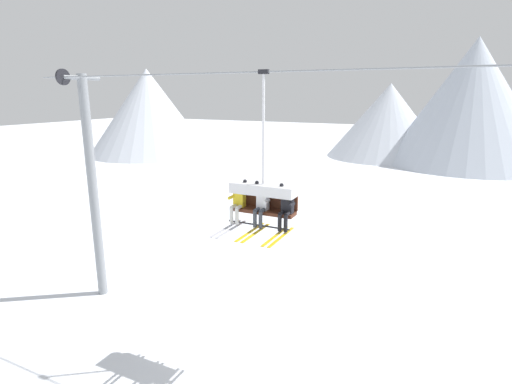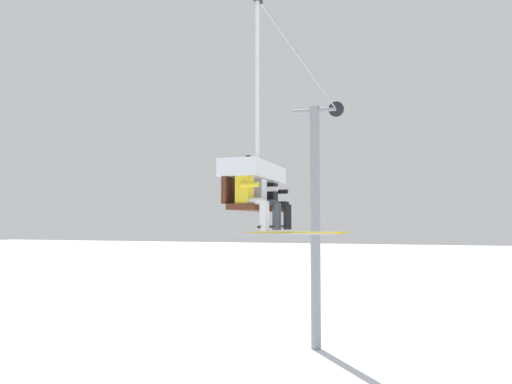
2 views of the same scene
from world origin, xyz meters
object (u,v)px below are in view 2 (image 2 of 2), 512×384
object	(u,v)px
skier_yellow	(252,192)
skier_black	(276,197)
lift_tower_far	(316,220)
skier_white	(265,195)
chairlift_chair	(254,177)

from	to	relation	value
skier_yellow	skier_black	xyz separation A→B (m)	(1.51, 0.00, 0.00)
lift_tower_far	skier_white	size ratio (longest dim) A/B	5.24
lift_tower_far	skier_yellow	size ratio (longest dim) A/B	5.24
chairlift_chair	skier_yellow	size ratio (longest dim) A/B	2.51
skier_white	skier_black	size ratio (longest dim) A/B	1.00
lift_tower_far	skier_black	bearing A→B (deg)	-173.92
chairlift_chair	skier_yellow	bearing A→B (deg)	-164.27
skier_yellow	skier_black	size ratio (longest dim) A/B	1.00
skier_yellow	lift_tower_far	bearing A→B (deg)	5.18
skier_yellow	skier_white	xyz separation A→B (m)	(0.75, 0.00, 0.00)
lift_tower_far	skier_white	xyz separation A→B (m)	(-9.44, -0.92, 0.38)
chairlift_chair	skier_white	bearing A→B (deg)	-90.90
skier_yellow	skier_white	distance (m)	0.75
skier_white	skier_black	bearing A→B (deg)	0.00
chairlift_chair	skier_black	world-z (taller)	chairlift_chair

